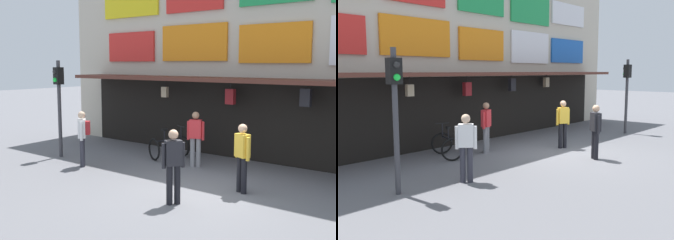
% 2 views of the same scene
% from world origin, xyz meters
% --- Properties ---
extents(ground_plane, '(80.00, 80.00, 0.00)m').
position_xyz_m(ground_plane, '(0.00, 0.00, 0.00)').
color(ground_plane, slate).
extents(shopfront, '(18.00, 2.60, 8.00)m').
position_xyz_m(shopfront, '(0.00, 4.57, 3.96)').
color(shopfront, beige).
rests_on(shopfront, ground).
extents(traffic_light_near, '(0.30, 0.34, 3.20)m').
position_xyz_m(traffic_light_near, '(-5.92, 0.51, 2.14)').
color(traffic_light_near, '#38383D').
rests_on(traffic_light_near, ground).
extents(bicycle_parked, '(1.09, 1.34, 1.05)m').
position_xyz_m(bicycle_parked, '(-2.92, 2.56, 0.39)').
color(bicycle_parked, black).
rests_on(bicycle_parked, ground).
extents(pedestrian_in_white, '(0.49, 0.35, 1.68)m').
position_xyz_m(pedestrian_in_white, '(0.78, 0.72, 0.95)').
color(pedestrian_in_white, black).
rests_on(pedestrian_in_white, ground).
extents(pedestrian_in_green, '(0.50, 0.34, 1.68)m').
position_xyz_m(pedestrian_in_green, '(-1.58, 2.16, 0.95)').
color(pedestrian_in_green, gray).
rests_on(pedestrian_in_green, ground).
extents(pedestrian_in_blue, '(0.39, 0.44, 1.68)m').
position_xyz_m(pedestrian_in_blue, '(0.02, -0.98, 0.95)').
color(pedestrian_in_blue, black).
rests_on(pedestrian_in_blue, ground).
extents(pedestrian_in_yellow, '(0.47, 0.47, 1.68)m').
position_xyz_m(pedestrian_in_yellow, '(-4.28, 0.10, 0.98)').
color(pedestrian_in_yellow, '#2D2D38').
rests_on(pedestrian_in_yellow, ground).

